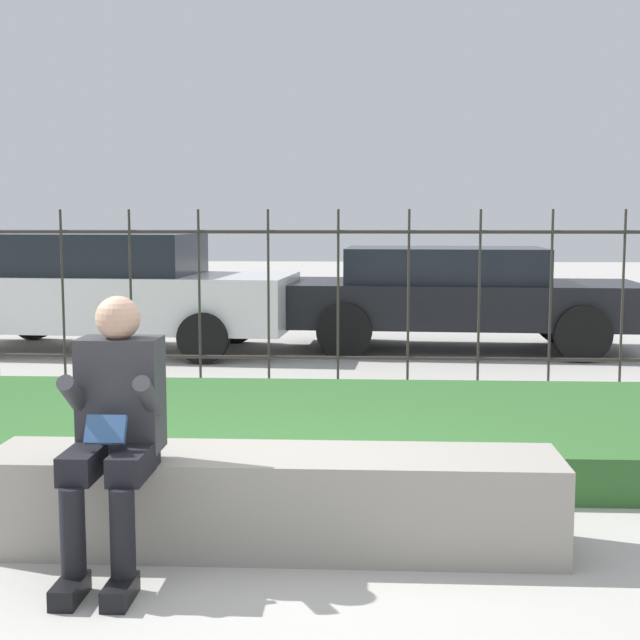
% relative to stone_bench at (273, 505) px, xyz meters
% --- Properties ---
extents(ground_plane, '(60.00, 60.00, 0.00)m').
position_rel_stone_bench_xyz_m(ground_plane, '(-0.13, 0.00, -0.22)').
color(ground_plane, '#B2AFA8').
extents(stone_bench, '(2.84, 0.55, 0.48)m').
position_rel_stone_bench_xyz_m(stone_bench, '(0.00, 0.00, 0.00)').
color(stone_bench, gray).
rests_on(stone_bench, ground_plane).
extents(person_seated_reader, '(0.42, 0.73, 1.28)m').
position_rel_stone_bench_xyz_m(person_seated_reader, '(-0.70, -0.31, 0.49)').
color(person_seated_reader, black).
rests_on(person_seated_reader, ground_plane).
extents(grass_berm, '(8.50, 2.47, 0.28)m').
position_rel_stone_bench_xyz_m(grass_berm, '(-0.13, 1.93, -0.07)').
color(grass_berm, '#33662D').
rests_on(grass_berm, ground_plane).
extents(iron_fence, '(6.50, 0.03, 1.73)m').
position_rel_stone_bench_xyz_m(iron_fence, '(-0.13, 3.94, 0.69)').
color(iron_fence, '#332D28').
rests_on(iron_fence, ground_plane).
extents(car_parked_left, '(4.65, 2.14, 1.46)m').
position_rel_stone_bench_xyz_m(car_parked_left, '(-2.78, 6.60, 0.55)').
color(car_parked_left, silver).
rests_on(car_parked_left, ground_plane).
extents(car_parked_center, '(4.49, 1.99, 1.28)m').
position_rel_stone_bench_xyz_m(car_parked_center, '(1.56, 6.85, 0.49)').
color(car_parked_center, black).
rests_on(car_parked_center, ground_plane).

